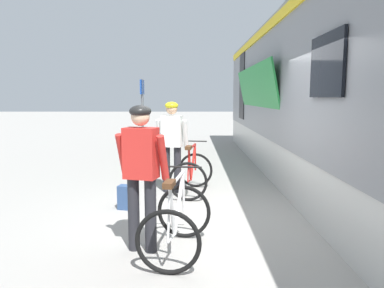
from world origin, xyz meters
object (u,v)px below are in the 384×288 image
cyclist_near_in_red (141,165)px  bicycle_far_red (191,173)px  cyclist_far_in_white (171,139)px  backpack_on_platform (126,197)px  train_car (375,90)px  platform_sign_post (142,104)px  bicycle_near_white (176,222)px

cyclist_near_in_red → bicycle_far_red: size_ratio=1.52×
cyclist_far_in_white → backpack_on_platform: 1.55m
cyclist_far_in_white → bicycle_far_red: bearing=-19.2°
cyclist_near_in_red → backpack_on_platform: (-0.48, 1.63, -0.85)m
backpack_on_platform → train_car: bearing=20.6°
train_car → cyclist_near_in_red: bearing=-150.3°
backpack_on_platform → platform_sign_post: 5.67m
cyclist_near_in_red → cyclist_far_in_white: same height
bicycle_far_red → platform_sign_post: 4.91m
train_car → cyclist_far_in_white: 3.77m
bicycle_near_white → platform_sign_post: (-1.36, 7.21, 1.22)m
platform_sign_post → bicycle_far_red: bearing=-71.1°
bicycle_near_white → bicycle_far_red: 2.71m
cyclist_near_in_red → bicycle_near_white: cyclist_near_in_red is taller
cyclist_near_in_red → backpack_on_platform: size_ratio=4.40×
train_car → backpack_on_platform: (-4.30, -0.55, -1.77)m
platform_sign_post → backpack_on_platform: bearing=-85.1°
cyclist_far_in_white → backpack_on_platform: cyclist_far_in_white is taller
train_car → cyclist_far_in_white: train_car is taller
train_car → bicycle_near_white: size_ratio=15.31×
cyclist_far_in_white → bicycle_far_red: (0.39, -0.13, -0.65)m
backpack_on_platform → platform_sign_post: size_ratio=0.17×
train_car → backpack_on_platform: bearing=-172.7°
cyclist_far_in_white → bicycle_near_white: cyclist_far_in_white is taller
train_car → backpack_on_platform: 4.68m
bicycle_far_red → platform_sign_post: bearing=108.9°
cyclist_near_in_red → bicycle_near_white: size_ratio=1.52×
cyclist_near_in_red → bicycle_near_white: bearing=-14.7°
platform_sign_post → cyclist_near_in_red: bearing=-82.4°
cyclist_far_in_white → bicycle_near_white: bearing=-85.8°
train_car → platform_sign_post: size_ratio=7.40×
cyclist_near_in_red → cyclist_far_in_white: (0.21, 2.73, 0.00)m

